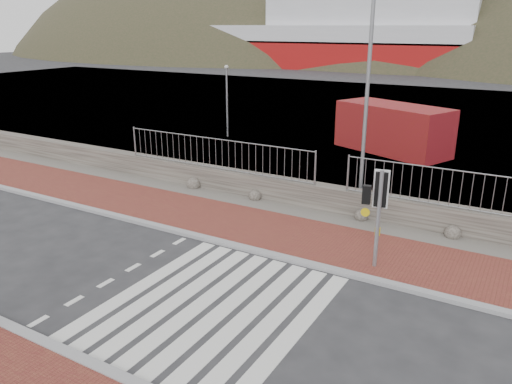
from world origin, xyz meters
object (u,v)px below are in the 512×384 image
Objects in this scene: traffic_signal_far at (378,199)px; streetlight at (371,88)px; ferry at (331,31)px; shipping_container at (393,129)px.

streetlight is at bearing -78.93° from traffic_signal_far.
ferry reaches higher than shipping_container.
shipping_container is (-1.50, 8.96, -3.07)m from streetlight.
ferry reaches higher than streetlight.
traffic_signal_far is 0.36× the size of streetlight.
streetlight reaches higher than shipping_container.
ferry is at bearing 138.28° from shipping_container.
ferry is at bearing -77.72° from traffic_signal_far.
streetlight is (-1.75, 4.37, 2.28)m from traffic_signal_far.
shipping_container is (24.04, -50.83, -4.15)m from ferry.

